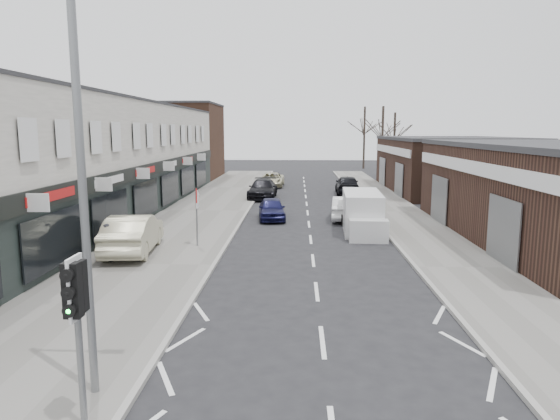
# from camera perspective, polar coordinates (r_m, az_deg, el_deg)

# --- Properties ---
(ground) EXTENTS (160.00, 160.00, 0.00)m
(ground) POSITION_cam_1_polar(r_m,az_deg,el_deg) (11.33, 5.38, -18.87)
(ground) COLOR black
(ground) RESTS_ON ground
(pavement_left) EXTENTS (5.50, 64.00, 0.12)m
(pavement_left) POSITION_cam_1_polar(r_m,az_deg,el_deg) (32.98, -8.63, -0.14)
(pavement_left) COLOR slate
(pavement_left) RESTS_ON ground
(pavement_right) EXTENTS (3.50, 64.00, 0.12)m
(pavement_right) POSITION_cam_1_polar(r_m,az_deg,el_deg) (33.04, 13.19, -0.27)
(pavement_right) COLOR slate
(pavement_right) RESTS_ON ground
(shop_terrace_left) EXTENTS (8.00, 41.00, 7.10)m
(shop_terrace_left) POSITION_cam_1_polar(r_m,az_deg,el_deg) (32.21, -21.56, 5.35)
(shop_terrace_left) COLOR silver
(shop_terrace_left) RESTS_ON ground
(brick_block_far) EXTENTS (8.00, 10.00, 8.00)m
(brick_block_far) POSITION_cam_1_polar(r_m,az_deg,el_deg) (56.48, -11.20, 7.62)
(brick_block_far) COLOR #482C1F
(brick_block_far) RESTS_ON ground
(right_unit_far) EXTENTS (10.00, 16.00, 4.50)m
(right_unit_far) POSITION_cam_1_polar(r_m,az_deg,el_deg) (46.01, 18.72, 4.83)
(right_unit_far) COLOR #382219
(right_unit_far) RESTS_ON ground
(tree_far_a) EXTENTS (3.60, 3.60, 8.00)m
(tree_far_a) POSITION_cam_1_polar(r_m,az_deg,el_deg) (59.02, 11.48, 3.78)
(tree_far_a) COLOR #382D26
(tree_far_a) RESTS_ON ground
(tree_far_b) EXTENTS (3.60, 3.60, 7.50)m
(tree_far_b) POSITION_cam_1_polar(r_m,az_deg,el_deg) (65.35, 12.80, 4.23)
(tree_far_b) COLOR #382D26
(tree_far_b) RESTS_ON ground
(tree_far_c) EXTENTS (3.60, 3.60, 8.50)m
(tree_far_c) POSITION_cam_1_polar(r_m,az_deg,el_deg) (70.78, 9.51, 4.69)
(tree_far_c) COLOR #382D26
(tree_far_c) RESTS_ON ground
(traffic_light) EXTENTS (0.28, 0.60, 3.10)m
(traffic_light) POSITION_cam_1_polar(r_m,az_deg,el_deg) (9.27, -22.27, -9.77)
(traffic_light) COLOR slate
(traffic_light) RESTS_ON pavement_left
(street_lamp) EXTENTS (2.23, 0.22, 8.00)m
(street_lamp) POSITION_cam_1_polar(r_m,az_deg,el_deg) (10.00, -20.84, 4.57)
(street_lamp) COLOR slate
(street_lamp) RESTS_ON pavement_left
(warning_sign) EXTENTS (0.12, 0.80, 2.70)m
(warning_sign) POSITION_cam_1_polar(r_m,az_deg,el_deg) (22.66, -9.45, 1.11)
(warning_sign) COLOR slate
(warning_sign) RESTS_ON pavement_left
(white_van) EXTENTS (2.13, 5.46, 2.09)m
(white_van) POSITION_cam_1_polar(r_m,az_deg,el_deg) (26.55, 9.38, -0.37)
(white_van) COLOR silver
(white_van) RESTS_ON ground
(sedan_on_pavement) EXTENTS (2.24, 5.16, 1.65)m
(sedan_on_pavement) POSITION_cam_1_polar(r_m,az_deg,el_deg) (22.21, -16.46, -2.59)
(sedan_on_pavement) COLOR #B9B494
(sedan_on_pavement) RESTS_ON pavement_left
(pedestrian) EXTENTS (0.66, 0.57, 1.54)m
(pedestrian) POSITION_cam_1_polar(r_m,az_deg,el_deg) (20.99, -19.08, -3.55)
(pedestrian) COLOR black
(pedestrian) RESTS_ON pavement_left
(parked_car_left_a) EXTENTS (1.86, 3.93, 1.30)m
(parked_car_left_a) POSITION_cam_1_polar(r_m,az_deg,el_deg) (29.89, -0.95, 0.15)
(parked_car_left_a) COLOR #13143C
(parked_car_left_a) RESTS_ON ground
(parked_car_left_b) EXTENTS (2.21, 5.15, 1.48)m
(parked_car_left_b) POSITION_cam_1_polar(r_m,az_deg,el_deg) (39.18, -1.99, 2.42)
(parked_car_left_b) COLOR black
(parked_car_left_b) RESTS_ON ground
(parked_car_left_c) EXTENTS (2.28, 4.76, 1.31)m
(parked_car_left_c) POSITION_cam_1_polar(r_m,az_deg,el_deg) (47.32, -0.94, 3.47)
(parked_car_left_c) COLOR beige
(parked_car_left_c) RESTS_ON ground
(parked_car_right_a) EXTENTS (1.88, 4.35, 1.39)m
(parked_car_right_a) POSITION_cam_1_polar(r_m,az_deg,el_deg) (30.14, 7.45, 0.24)
(parked_car_right_a) COLOR silver
(parked_car_right_a) RESTS_ON ground
(parked_car_right_b) EXTENTS (2.03, 4.71, 1.59)m
(parked_car_right_b) POSITION_cam_1_polar(r_m,az_deg,el_deg) (42.23, 7.69, 2.90)
(parked_car_right_b) COLOR black
(parked_car_right_b) RESTS_ON ground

